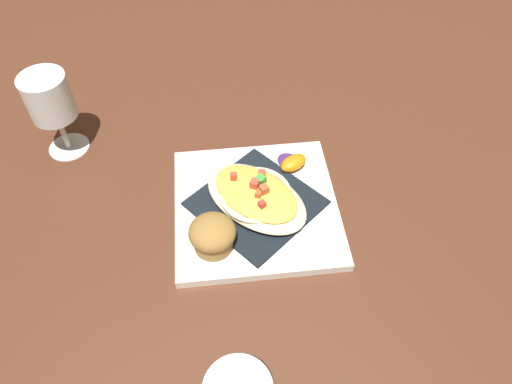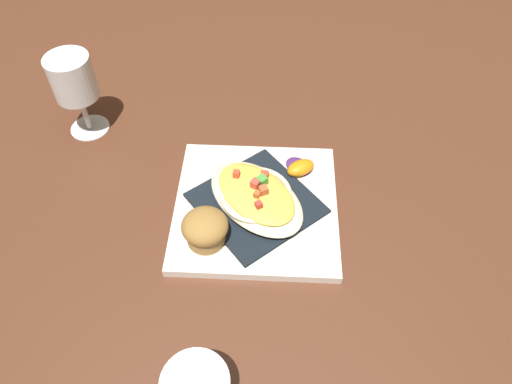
# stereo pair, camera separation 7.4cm
# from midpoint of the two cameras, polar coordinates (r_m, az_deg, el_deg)

# --- Properties ---
(ground_plane) EXTENTS (2.60, 2.60, 0.00)m
(ground_plane) POSITION_cam_midpoint_polar(r_m,az_deg,el_deg) (0.78, 2.73, -2.30)
(ground_plane) COLOR #56301F
(square_plate) EXTENTS (0.30, 0.30, 0.02)m
(square_plate) POSITION_cam_midpoint_polar(r_m,az_deg,el_deg) (0.77, 2.75, -1.95)
(square_plate) COLOR silver
(square_plate) RESTS_ON ground_plane
(folded_napkin) EXTENTS (0.23, 0.23, 0.01)m
(folded_napkin) POSITION_cam_midpoint_polar(r_m,az_deg,el_deg) (0.76, 2.78, -1.48)
(folded_napkin) COLOR black
(folded_napkin) RESTS_ON square_plate
(gratin_dish) EXTENTS (0.21, 0.19, 0.04)m
(gratin_dish) POSITION_cam_midpoint_polar(r_m,az_deg,el_deg) (0.75, 2.83, -0.61)
(gratin_dish) COLOR beige
(gratin_dish) RESTS_ON folded_napkin
(muffin) EXTENTS (0.07, 0.07, 0.05)m
(muffin) POSITION_cam_midpoint_polar(r_m,az_deg,el_deg) (0.70, -3.09, -4.58)
(muffin) COLOR olive
(muffin) RESTS_ON square_plate
(orange_garnish) EXTENTS (0.06, 0.06, 0.02)m
(orange_garnish) POSITION_cam_midpoint_polar(r_m,az_deg,el_deg) (0.81, 7.89, 2.76)
(orange_garnish) COLOR #4D2666
(orange_garnish) RESTS_ON square_plate
(stemmed_glass) EXTENTS (0.08, 0.08, 0.15)m
(stemmed_glass) POSITION_cam_midpoint_polar(r_m,az_deg,el_deg) (0.88, -18.65, 12.21)
(stemmed_glass) COLOR white
(stemmed_glass) RESTS_ON ground_plane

